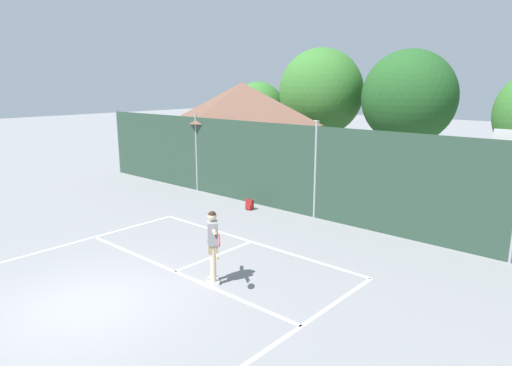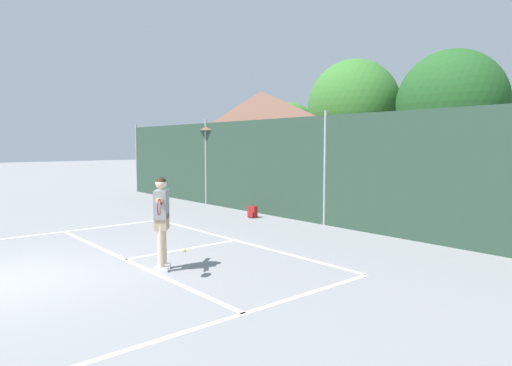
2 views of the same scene
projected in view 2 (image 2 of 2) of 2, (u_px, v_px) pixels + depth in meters
court_markings at (34, 275)px, 8.54m from camera, size 8.30×11.10×0.01m
chainlink_fence at (325, 171)px, 13.80m from camera, size 26.09×0.09×3.52m
clubhouse_building at (261, 143)px, 20.58m from camera, size 6.82×4.75×4.91m
treeline_backdrop at (504, 107)px, 17.49m from camera, size 25.79×4.62×6.81m
tennis_player at (162, 215)px, 8.80m from camera, size 1.21×0.88×1.85m
tennis_ball at (184, 250)px, 10.46m from camera, size 0.07×0.07×0.07m
backpack_red at (252, 212)px, 15.28m from camera, size 0.31×0.29×0.46m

